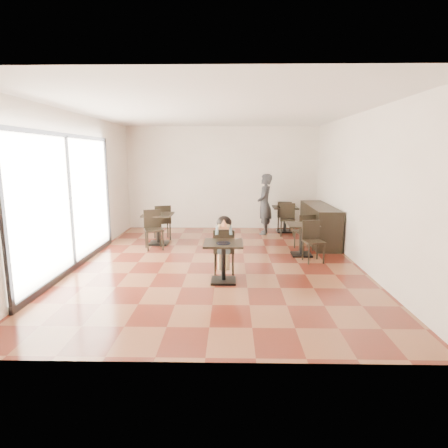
{
  "coord_description": "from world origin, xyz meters",
  "views": [
    {
      "loc": [
        0.3,
        -7.89,
        2.32
      ],
      "look_at": [
        0.15,
        -0.74,
        1.0
      ],
      "focal_mm": 30.0,
      "sensor_mm": 36.0,
      "label": 1
    }
  ],
  "objects_px": {
    "chair_back_b": "(288,220)",
    "child_table": "(223,262)",
    "chair_back_a": "(284,216)",
    "child": "(224,245)",
    "chair_mid_b": "(314,242)",
    "cafe_table_back": "(285,219)",
    "chair_left_b": "(154,230)",
    "cafe_table_mid": "(302,240)",
    "cafe_table_left": "(158,229)",
    "chair_left_a": "(162,222)",
    "chair_mid_a": "(304,232)",
    "child_chair": "(224,251)",
    "adult_patron": "(265,204)"
  },
  "relations": [
    {
      "from": "chair_back_b",
      "to": "child_table",
      "type": "bearing_deg",
      "value": -105.9
    },
    {
      "from": "chair_back_a",
      "to": "chair_back_b",
      "type": "xyz_separation_m",
      "value": [
        0.0,
        -0.67,
        0.0
      ]
    },
    {
      "from": "child",
      "to": "chair_mid_b",
      "type": "relative_size",
      "value": 1.27
    },
    {
      "from": "cafe_table_back",
      "to": "chair_left_b",
      "type": "bearing_deg",
      "value": -148.2
    },
    {
      "from": "cafe_table_mid",
      "to": "cafe_table_left",
      "type": "bearing_deg",
      "value": 163.46
    },
    {
      "from": "cafe_table_left",
      "to": "chair_left_b",
      "type": "xyz_separation_m",
      "value": [
        0.0,
        -0.55,
        0.08
      ]
    },
    {
      "from": "child",
      "to": "chair_back_b",
      "type": "relative_size",
      "value": 1.22
    },
    {
      "from": "chair_left_a",
      "to": "chair_back_a",
      "type": "bearing_deg",
      "value": 179.1
    },
    {
      "from": "cafe_table_mid",
      "to": "cafe_table_left",
      "type": "relative_size",
      "value": 0.93
    },
    {
      "from": "cafe_table_back",
      "to": "chair_back_a",
      "type": "relative_size",
      "value": 0.83
    },
    {
      "from": "chair_mid_a",
      "to": "chair_mid_b",
      "type": "bearing_deg",
      "value": 78.94
    },
    {
      "from": "child",
      "to": "chair_left_b",
      "type": "height_order",
      "value": "child"
    },
    {
      "from": "cafe_table_back",
      "to": "chair_back_b",
      "type": "bearing_deg",
      "value": -90.0
    },
    {
      "from": "child",
      "to": "chair_left_b",
      "type": "distance_m",
      "value": 2.58
    },
    {
      "from": "cafe_table_back",
      "to": "chair_mid_b",
      "type": "relative_size",
      "value": 0.86
    },
    {
      "from": "cafe_table_left",
      "to": "chair_left_a",
      "type": "height_order",
      "value": "chair_left_a"
    },
    {
      "from": "child_chair",
      "to": "adult_patron",
      "type": "bearing_deg",
      "value": -106.58
    },
    {
      "from": "child",
      "to": "chair_back_a",
      "type": "distance_m",
      "value": 4.55
    },
    {
      "from": "cafe_table_left",
      "to": "chair_back_a",
      "type": "xyz_separation_m",
      "value": [
        3.56,
        1.77,
        0.06
      ]
    },
    {
      "from": "child",
      "to": "chair_left_a",
      "type": "bearing_deg",
      "value": 120.99
    },
    {
      "from": "child_chair",
      "to": "cafe_table_left",
      "type": "height_order",
      "value": "child_chair"
    },
    {
      "from": "adult_patron",
      "to": "cafe_table_back",
      "type": "relative_size",
      "value": 2.29
    },
    {
      "from": "child",
      "to": "cafe_table_mid",
      "type": "xyz_separation_m",
      "value": [
        1.79,
        1.36,
        -0.2
      ]
    },
    {
      "from": "child_table",
      "to": "cafe_table_back",
      "type": "distance_m",
      "value": 4.95
    },
    {
      "from": "cafe_table_left",
      "to": "chair_left_b",
      "type": "height_order",
      "value": "chair_left_b"
    },
    {
      "from": "chair_mid_b",
      "to": "chair_back_b",
      "type": "height_order",
      "value": "chair_back_b"
    },
    {
      "from": "adult_patron",
      "to": "chair_back_b",
      "type": "xyz_separation_m",
      "value": [
        0.65,
        -0.25,
        -0.42
      ]
    },
    {
      "from": "cafe_table_back",
      "to": "chair_mid_b",
      "type": "bearing_deg",
      "value": -86.98
    },
    {
      "from": "chair_mid_b",
      "to": "chair_left_b",
      "type": "bearing_deg",
      "value": 153.04
    },
    {
      "from": "child_chair",
      "to": "cafe_table_left",
      "type": "xyz_separation_m",
      "value": [
        -1.78,
        2.42,
        -0.05
      ]
    },
    {
      "from": "child_table",
      "to": "cafe_table_left",
      "type": "relative_size",
      "value": 0.93
    },
    {
      "from": "child",
      "to": "adult_patron",
      "type": "height_order",
      "value": "adult_patron"
    },
    {
      "from": "chair_back_a",
      "to": "child_table",
      "type": "bearing_deg",
      "value": 77.12
    },
    {
      "from": "chair_mid_a",
      "to": "chair_back_b",
      "type": "bearing_deg",
      "value": -94.98
    },
    {
      "from": "cafe_table_mid",
      "to": "chair_back_a",
      "type": "relative_size",
      "value": 0.8
    },
    {
      "from": "child",
      "to": "cafe_table_left",
      "type": "bearing_deg",
      "value": 126.4
    },
    {
      "from": "chair_left_b",
      "to": "chair_back_a",
      "type": "xyz_separation_m",
      "value": [
        3.56,
        2.32,
        -0.02
      ]
    },
    {
      "from": "child_chair",
      "to": "chair_back_a",
      "type": "xyz_separation_m",
      "value": [
        1.77,
        4.19,
        0.02
      ]
    },
    {
      "from": "chair_back_a",
      "to": "chair_left_b",
      "type": "bearing_deg",
      "value": 40.79
    },
    {
      "from": "child",
      "to": "chair_back_b",
      "type": "xyz_separation_m",
      "value": [
        1.77,
        3.52,
        -0.1
      ]
    },
    {
      "from": "cafe_table_mid",
      "to": "chair_mid_a",
      "type": "bearing_deg",
      "value": 74.57
    },
    {
      "from": "cafe_table_left",
      "to": "chair_mid_a",
      "type": "distance_m",
      "value": 3.76
    },
    {
      "from": "chair_mid_a",
      "to": "chair_back_a",
      "type": "bearing_deg",
      "value": -96.75
    },
    {
      "from": "chair_mid_a",
      "to": "chair_mid_b",
      "type": "relative_size",
      "value": 1.0
    },
    {
      "from": "cafe_table_back",
      "to": "chair_left_a",
      "type": "xyz_separation_m",
      "value": [
        -3.56,
        -1.1,
        0.1
      ]
    },
    {
      "from": "chair_left_a",
      "to": "chair_back_b",
      "type": "bearing_deg",
      "value": 168.97
    },
    {
      "from": "chair_left_a",
      "to": "cafe_table_back",
      "type": "bearing_deg",
      "value": 177.37
    },
    {
      "from": "chair_left_a",
      "to": "chair_mid_b",
      "type": "bearing_deg",
      "value": 130.0
    },
    {
      "from": "cafe_table_mid",
      "to": "chair_left_b",
      "type": "bearing_deg",
      "value": 171.86
    },
    {
      "from": "adult_patron",
      "to": "chair_back_a",
      "type": "xyz_separation_m",
      "value": [
        0.65,
        0.42,
        -0.42
      ]
    }
  ]
}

